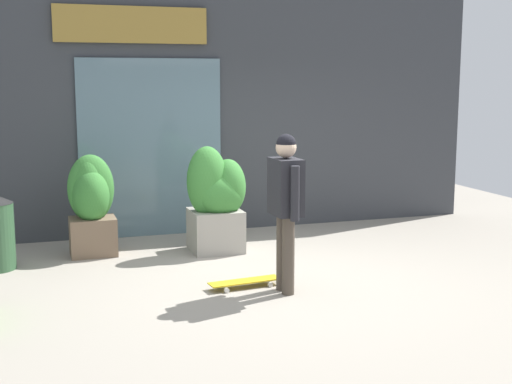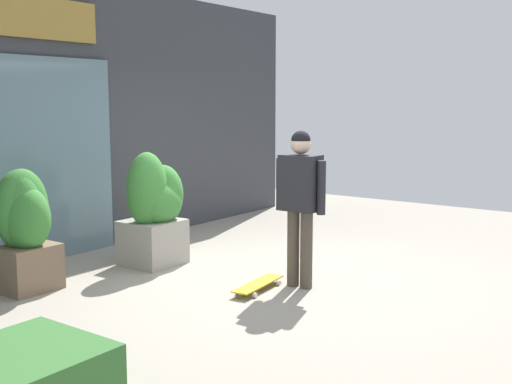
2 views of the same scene
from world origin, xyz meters
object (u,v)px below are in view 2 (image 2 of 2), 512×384
(planter_box_left, at_px, (155,209))
(skateboard, at_px, (258,284))
(planter_box_right, at_px, (23,223))
(skateboarder, at_px, (300,193))

(planter_box_left, bearing_deg, skateboard, -94.30)
(skateboard, distance_m, planter_box_right, 2.50)
(skateboarder, xyz_separation_m, planter_box_left, (-0.23, 1.89, -0.33))
(skateboard, xyz_separation_m, planter_box_right, (-1.42, 1.95, 0.65))
(skateboarder, relative_size, planter_box_left, 1.21)
(skateboarder, distance_m, skateboard, 1.04)
(skateboard, relative_size, planter_box_left, 0.59)
(skateboarder, height_order, skateboard, skateboarder)
(skateboarder, bearing_deg, planter_box_left, -84.25)
(skateboarder, xyz_separation_m, skateboard, (-0.35, 0.28, -0.94))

